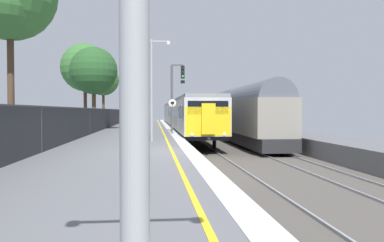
{
  "coord_description": "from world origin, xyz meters",
  "views": [
    {
      "loc": [
        -1.1,
        -15.77,
        1.63
      ],
      "look_at": [
        1.27,
        8.1,
        1.01
      ],
      "focal_mm": 36.66,
      "sensor_mm": 36.0,
      "label": 1
    }
  ],
  "objects_px": {
    "speed_limit_sign": "(172,111)",
    "background_tree_left": "(103,81)",
    "platform_lamp_mid": "(151,81)",
    "background_tree_back": "(87,69)",
    "commuter_train_at_platform": "(182,114)",
    "background_tree_centre": "(94,73)",
    "freight_train_adjacent_track": "(222,112)",
    "signal_gantry": "(175,90)"
  },
  "relations": [
    {
      "from": "platform_lamp_mid",
      "to": "background_tree_left",
      "type": "xyz_separation_m",
      "value": [
        -5.86,
        27.04,
        1.99
      ]
    },
    {
      "from": "background_tree_back",
      "to": "background_tree_left",
      "type": "bearing_deg",
      "value": 86.67
    },
    {
      "from": "commuter_train_at_platform",
      "to": "platform_lamp_mid",
      "type": "relative_size",
      "value": 7.81
    },
    {
      "from": "platform_lamp_mid",
      "to": "speed_limit_sign",
      "type": "bearing_deg",
      "value": 77.8
    },
    {
      "from": "signal_gantry",
      "to": "background_tree_back",
      "type": "xyz_separation_m",
      "value": [
        -8.16,
        8.71,
        2.44
      ]
    },
    {
      "from": "speed_limit_sign",
      "to": "background_tree_left",
      "type": "relative_size",
      "value": 0.34
    },
    {
      "from": "speed_limit_sign",
      "to": "background_tree_centre",
      "type": "distance_m",
      "value": 10.27
    },
    {
      "from": "signal_gantry",
      "to": "speed_limit_sign",
      "type": "bearing_deg",
      "value": -97.05
    },
    {
      "from": "speed_limit_sign",
      "to": "background_tree_left",
      "type": "distance_m",
      "value": 21.97
    },
    {
      "from": "background_tree_centre",
      "to": "background_tree_back",
      "type": "height_order",
      "value": "background_tree_back"
    },
    {
      "from": "background_tree_left",
      "to": "background_tree_centre",
      "type": "bearing_deg",
      "value": -86.4
    },
    {
      "from": "platform_lamp_mid",
      "to": "background_tree_left",
      "type": "bearing_deg",
      "value": 102.22
    },
    {
      "from": "signal_gantry",
      "to": "platform_lamp_mid",
      "type": "relative_size",
      "value": 0.97
    },
    {
      "from": "platform_lamp_mid",
      "to": "background_tree_centre",
      "type": "distance_m",
      "value": 14.85
    },
    {
      "from": "freight_train_adjacent_track",
      "to": "signal_gantry",
      "type": "xyz_separation_m",
      "value": [
        -5.49,
        -10.15,
        1.8
      ]
    },
    {
      "from": "commuter_train_at_platform",
      "to": "freight_train_adjacent_track",
      "type": "relative_size",
      "value": 1.09
    },
    {
      "from": "commuter_train_at_platform",
      "to": "background_tree_left",
      "type": "xyz_separation_m",
      "value": [
        -9.13,
        4.41,
        3.94
      ]
    },
    {
      "from": "commuter_train_at_platform",
      "to": "signal_gantry",
      "type": "height_order",
      "value": "signal_gantry"
    },
    {
      "from": "freight_train_adjacent_track",
      "to": "signal_gantry",
      "type": "relative_size",
      "value": 7.36
    },
    {
      "from": "freight_train_adjacent_track",
      "to": "background_tree_centre",
      "type": "relative_size",
      "value": 5.38
    },
    {
      "from": "commuter_train_at_platform",
      "to": "freight_train_adjacent_track",
      "type": "bearing_deg",
      "value": -36.03
    },
    {
      "from": "signal_gantry",
      "to": "speed_limit_sign",
      "type": "distance_m",
      "value": 3.4
    },
    {
      "from": "speed_limit_sign",
      "to": "background_tree_centre",
      "type": "xyz_separation_m",
      "value": [
        -6.46,
        7.23,
        3.37
      ]
    },
    {
      "from": "freight_train_adjacent_track",
      "to": "speed_limit_sign",
      "type": "xyz_separation_m",
      "value": [
        -5.85,
        -13.08,
        0.12
      ]
    },
    {
      "from": "commuter_train_at_platform",
      "to": "signal_gantry",
      "type": "relative_size",
      "value": 8.06
    },
    {
      "from": "speed_limit_sign",
      "to": "background_tree_left",
      "type": "xyz_separation_m",
      "value": [
        -7.29,
        20.41,
        3.61
      ]
    },
    {
      "from": "freight_train_adjacent_track",
      "to": "background_tree_centre",
      "type": "height_order",
      "value": "background_tree_centre"
    },
    {
      "from": "background_tree_centre",
      "to": "signal_gantry",
      "type": "bearing_deg",
      "value": -32.2
    },
    {
      "from": "commuter_train_at_platform",
      "to": "background_tree_centre",
      "type": "xyz_separation_m",
      "value": [
        -8.31,
        -8.76,
        3.69
      ]
    },
    {
      "from": "signal_gantry",
      "to": "background_tree_left",
      "type": "height_order",
      "value": "background_tree_left"
    },
    {
      "from": "freight_train_adjacent_track",
      "to": "background_tree_centre",
      "type": "distance_m",
      "value": 14.07
    },
    {
      "from": "speed_limit_sign",
      "to": "commuter_train_at_platform",
      "type": "bearing_deg",
      "value": 83.42
    },
    {
      "from": "commuter_train_at_platform",
      "to": "background_tree_back",
      "type": "height_order",
      "value": "background_tree_back"
    },
    {
      "from": "background_tree_left",
      "to": "background_tree_back",
      "type": "distance_m",
      "value": 8.8
    },
    {
      "from": "freight_train_adjacent_track",
      "to": "platform_lamp_mid",
      "type": "height_order",
      "value": "platform_lamp_mid"
    },
    {
      "from": "background_tree_left",
      "to": "background_tree_centre",
      "type": "height_order",
      "value": "background_tree_left"
    },
    {
      "from": "background_tree_back",
      "to": "commuter_train_at_platform",
      "type": "bearing_deg",
      "value": 24.3
    },
    {
      "from": "background_tree_centre",
      "to": "background_tree_back",
      "type": "bearing_deg",
      "value": 106.9
    },
    {
      "from": "commuter_train_at_platform",
      "to": "background_tree_centre",
      "type": "distance_m",
      "value": 12.63
    },
    {
      "from": "speed_limit_sign",
      "to": "signal_gantry",
      "type": "bearing_deg",
      "value": 82.95
    },
    {
      "from": "background_tree_centre",
      "to": "background_tree_back",
      "type": "xyz_separation_m",
      "value": [
        -1.34,
        4.41,
        0.75
      ]
    },
    {
      "from": "signal_gantry",
      "to": "platform_lamp_mid",
      "type": "bearing_deg",
      "value": -100.64
    }
  ]
}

